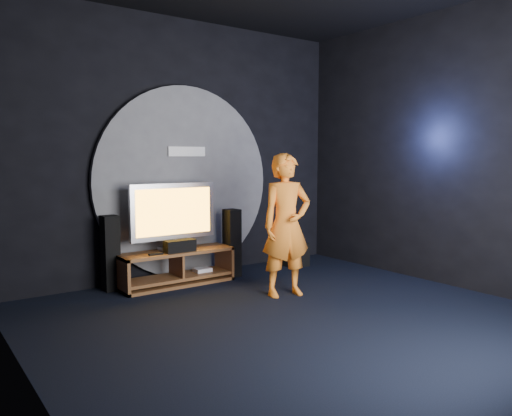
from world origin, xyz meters
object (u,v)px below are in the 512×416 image
at_px(tower_speaker_left, 110,253).
at_px(subwoofer, 295,254).
at_px(tv, 173,213).
at_px(player, 286,225).
at_px(media_console, 177,270).
at_px(tower_speaker_right, 232,243).

bearing_deg(tower_speaker_left, subwoofer, -5.44).
relative_size(tv, player, 0.69).
bearing_deg(tv, subwoofer, -2.72).
relative_size(tower_speaker_left, subwoofer, 2.67).
bearing_deg(tv, media_console, -84.27).
xyz_separation_m(media_console, tower_speaker_right, (0.83, -0.02, 0.27)).
distance_m(tower_speaker_left, player, 2.20).
relative_size(media_console, player, 0.88).
bearing_deg(media_console, tower_speaker_left, 163.33).
bearing_deg(subwoofer, tower_speaker_right, 179.52).
height_order(media_console, tower_speaker_left, tower_speaker_left).
relative_size(tower_speaker_left, player, 0.55).
xyz_separation_m(media_console, subwoofer, (1.97, -0.03, -0.02)).
relative_size(media_console, tower_speaker_right, 1.60).
xyz_separation_m(tower_speaker_left, player, (1.63, -1.43, 0.38)).
relative_size(tv, tower_speaker_right, 1.25).
height_order(tower_speaker_left, subwoofer, tower_speaker_left).
distance_m(media_console, tower_speaker_right, 0.88).
height_order(media_console, tv, tv).
xyz_separation_m(tv, tower_speaker_left, (-0.78, 0.17, -0.46)).
relative_size(media_console, subwoofer, 4.27).
relative_size(subwoofer, player, 0.21).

